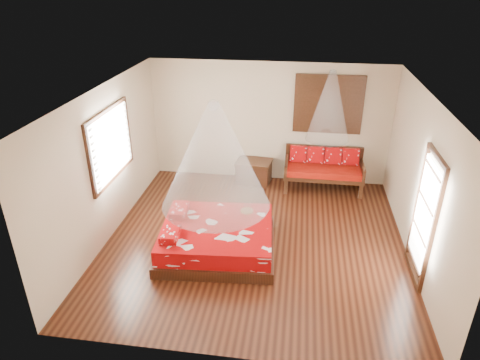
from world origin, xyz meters
name	(u,v)px	position (x,y,z in m)	size (l,w,h in m)	color
room	(256,173)	(0.00, 0.00, 1.40)	(5.54, 5.54, 2.84)	black
bed	(216,238)	(-0.66, -0.40, 0.25)	(2.17, 1.99, 0.64)	black
daybed	(324,167)	(1.30, 2.38, 0.52)	(1.77, 0.79, 0.94)	black
storage_chest	(254,171)	(-0.31, 2.45, 0.28)	(0.87, 0.69, 0.55)	black
shutter_panel	(328,104)	(1.30, 2.72, 1.90)	(1.52, 0.06, 1.32)	black
window_left	(111,145)	(-2.71, 0.20, 1.70)	(0.10, 1.74, 1.34)	black
glazed_door	(424,219)	(2.72, -0.60, 1.07)	(0.08, 1.02, 2.16)	black
wine_tray	(247,209)	(-0.19, 0.19, 0.55)	(0.24, 0.24, 0.20)	brown
mosquito_net_main	(215,156)	(-0.65, -0.40, 1.85)	(1.85, 1.85, 1.80)	white
mosquito_net_daybed	(330,106)	(1.30, 2.25, 2.00)	(0.93, 0.93, 1.50)	white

